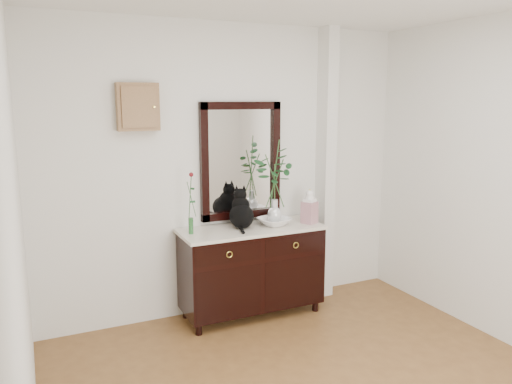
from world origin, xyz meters
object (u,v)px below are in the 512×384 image
sideboard (252,266)px  lotus_bowl (274,222)px  cat (242,208)px  ginger_jar (310,206)px

sideboard → lotus_bowl: size_ratio=4.52×
lotus_bowl → sideboard: bearing=175.9°
sideboard → cat: cat is taller
cat → ginger_jar: (0.65, -0.12, -0.02)m
lotus_bowl → ginger_jar: 0.37m
lotus_bowl → cat: bearing=170.2°
sideboard → ginger_jar: 0.79m
cat → sideboard: bearing=-9.7°
sideboard → lotus_bowl: bearing=-4.1°
sideboard → ginger_jar: size_ratio=4.02×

